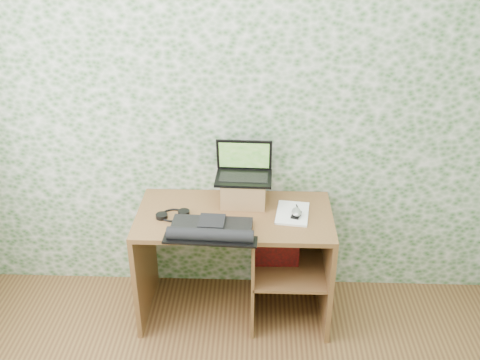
{
  "coord_description": "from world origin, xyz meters",
  "views": [
    {
      "loc": [
        0.13,
        -1.34,
        2.47
      ],
      "look_at": [
        0.04,
        1.39,
        1.01
      ],
      "focal_mm": 40.0,
      "sensor_mm": 36.0,
      "label": 1
    }
  ],
  "objects_px": {
    "riser": "(244,191)",
    "laptop": "(244,169)",
    "desk": "(247,248)",
    "notepad": "(292,213)",
    "keyboard": "(211,230)"
  },
  "relations": [
    {
      "from": "desk",
      "to": "keyboard",
      "type": "relative_size",
      "value": 2.23
    },
    {
      "from": "riser",
      "to": "notepad",
      "type": "height_order",
      "value": "riser"
    },
    {
      "from": "keyboard",
      "to": "notepad",
      "type": "relative_size",
      "value": 1.97
    },
    {
      "from": "laptop",
      "to": "notepad",
      "type": "bearing_deg",
      "value": -27.52
    },
    {
      "from": "laptop",
      "to": "notepad",
      "type": "relative_size",
      "value": 1.3
    },
    {
      "from": "desk",
      "to": "keyboard",
      "type": "height_order",
      "value": "keyboard"
    },
    {
      "from": "riser",
      "to": "keyboard",
      "type": "bearing_deg",
      "value": -115.64
    },
    {
      "from": "riser",
      "to": "laptop",
      "type": "relative_size",
      "value": 0.77
    },
    {
      "from": "laptop",
      "to": "riser",
      "type": "bearing_deg",
      "value": -88.15
    },
    {
      "from": "laptop",
      "to": "desk",
      "type": "bearing_deg",
      "value": -78.41
    },
    {
      "from": "laptop",
      "to": "keyboard",
      "type": "distance_m",
      "value": 0.48
    },
    {
      "from": "keyboard",
      "to": "notepad",
      "type": "bearing_deg",
      "value": 28.76
    },
    {
      "from": "keyboard",
      "to": "laptop",
      "type": "bearing_deg",
      "value": 69.3
    },
    {
      "from": "notepad",
      "to": "laptop",
      "type": "bearing_deg",
      "value": 158.0
    },
    {
      "from": "desk",
      "to": "notepad",
      "type": "bearing_deg",
      "value": -3.67
    }
  ]
}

